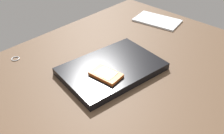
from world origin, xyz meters
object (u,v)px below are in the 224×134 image
object	(u,v)px
cell_phone_on_laptop	(106,74)
notepad	(157,20)
laptop_closed	(112,69)
key_ring	(15,59)

from	to	relation	value
cell_phone_on_laptop	notepad	xyz separation A→B (cm)	(49.05, 14.19, -2.66)
laptop_closed	key_ring	world-z (taller)	laptop_closed
key_ring	notepad	bearing A→B (deg)	-17.24
key_ring	notepad	distance (cm)	65.63
cell_phone_on_laptop	notepad	size ratio (longest dim) A/B	0.50
laptop_closed	notepad	world-z (taller)	laptop_closed
laptop_closed	notepad	bearing A→B (deg)	23.54
cell_phone_on_laptop	laptop_closed	bearing A→B (deg)	23.89
laptop_closed	key_ring	xyz separation A→B (cm)	(-18.94, 31.29, -1.07)
cell_phone_on_laptop	key_ring	bearing A→B (deg)	112.05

